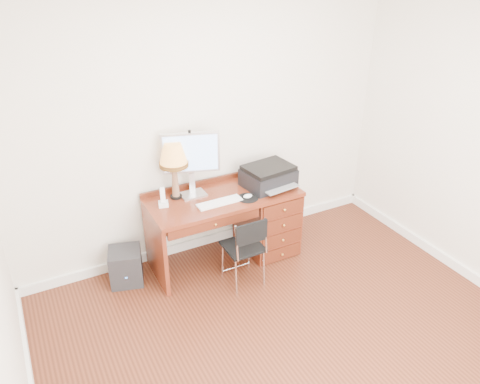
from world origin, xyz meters
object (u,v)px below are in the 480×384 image
phone (163,201)px  chair (246,244)px  equipment_box (126,266)px  printer (268,176)px  desk (252,217)px  leg_lamp (173,158)px  monitor (190,156)px

phone → chair: 0.87m
phone → equipment_box: bearing=-168.9°
printer → chair: 0.78m
desk → phone: size_ratio=7.90×
desk → phone: bearing=175.8°
printer → phone: printer is taller
leg_lamp → chair: (0.43, -0.64, -0.71)m
monitor → phone: bearing=-145.0°
phone → equipment_box: (-0.42, 0.03, -0.63)m
monitor → chair: size_ratio=0.86×
desk → monitor: 0.96m
monitor → leg_lamp: (-0.16, 0.00, 0.01)m
printer → phone: 1.09m
chair → equipment_box: (-1.01, 0.56, -0.27)m
desk → monitor: (-0.59, 0.17, 0.74)m
monitor → phone: monitor is taller
printer → leg_lamp: leg_lamp is taller
desk → chair: desk is taller
printer → phone: bearing=168.2°
chair → leg_lamp: bearing=124.4°
desk → printer: bearing=-6.7°
desk → leg_lamp: bearing=167.3°
desk → chair: size_ratio=2.02×
desk → printer: 0.48m
desk → leg_lamp: (-0.75, 0.17, 0.75)m
monitor → equipment_box: 1.23m
printer → equipment_box: (-1.51, 0.12, -0.68)m
monitor → leg_lamp: size_ratio=1.13×
monitor → printer: 0.84m
printer → leg_lamp: bearing=161.2°
desk → monitor: size_ratio=2.36×
leg_lamp → monitor: bearing=-0.1°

